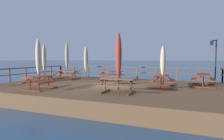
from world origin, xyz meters
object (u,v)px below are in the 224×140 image
picnic_table_mid_centre (111,74)px  lamp_post_hooked (214,54)px  patio_umbrella_tall_mid_right (44,58)px  picnic_table_back_right (40,80)px  picnic_table_mid_left (203,77)px  picnic_table_front_right (162,78)px  patio_umbrella_tall_front (67,56)px  patio_umbrella_short_front (119,55)px  patio_umbrella_tall_mid_left (86,59)px  picnic_table_back_left (67,73)px  picnic_table_mid_right (118,82)px  patio_umbrella_short_back (163,61)px  patio_umbrella_tall_back_left (38,57)px

picnic_table_mid_centre → lamp_post_hooked: bearing=8.4°
patio_umbrella_tall_mid_right → lamp_post_hooked: (12.07, 4.04, 0.25)m
picnic_table_back_right → picnic_table_mid_left: (9.05, 5.14, 0.01)m
picnic_table_front_right → picnic_table_mid_centre: bearing=152.3°
patio_umbrella_tall_mid_right → patio_umbrella_tall_front: (0.35, 2.44, 0.21)m
patio_umbrella_short_front → patio_umbrella_tall_mid_left: size_ratio=1.15×
picnic_table_mid_centre → picnic_table_back_left: 4.02m
picnic_table_mid_right → patio_umbrella_short_back: patio_umbrella_short_back is taller
picnic_table_back_right → patio_umbrella_tall_mid_left: (0.93, 3.81, 1.19)m
patio_umbrella_tall_back_left → lamp_post_hooked: (9.91, 6.92, 0.22)m
picnic_table_mid_left → picnic_table_mid_right: bearing=-134.0°
picnic_table_mid_right → patio_umbrella_tall_front: size_ratio=0.57×
picnic_table_back_left → picnic_table_mid_right: bearing=-35.4°
patio_umbrella_tall_back_left → patio_umbrella_tall_mid_left: patio_umbrella_tall_back_left is taller
patio_umbrella_short_front → picnic_table_back_right: bearing=-171.7°
patio_umbrella_tall_mid_right → picnic_table_mid_right: bearing=-17.9°
picnic_table_mid_left → picnic_table_front_right: 2.95m
picnic_table_mid_right → patio_umbrella_short_front: bearing=55.0°
picnic_table_mid_left → picnic_table_front_right: (-2.42, -1.69, -0.01)m
patio_umbrella_tall_mid_left → picnic_table_front_right: bearing=-3.6°
picnic_table_mid_left → patio_umbrella_short_back: size_ratio=0.88×
picnic_table_mid_right → patio_umbrella_tall_mid_right: bearing=162.1°
picnic_table_back_right → patio_umbrella_tall_front: patio_umbrella_tall_front is taller
picnic_table_mid_left → patio_umbrella_tall_mid_left: patio_umbrella_tall_mid_left is taller
picnic_table_mid_left → patio_umbrella_tall_mid_right: bearing=-168.7°
picnic_table_back_right → patio_umbrella_short_back: bearing=27.2°
picnic_table_mid_right → patio_umbrella_tall_front: 8.22m
patio_umbrella_tall_mid_right → patio_umbrella_tall_mid_left: bearing=16.4°
patio_umbrella_tall_mid_left → picnic_table_mid_right: bearing=-40.2°
picnic_table_mid_right → patio_umbrella_short_back: size_ratio=0.72×
patio_umbrella_tall_front → picnic_table_back_right: bearing=-70.5°
patio_umbrella_tall_mid_right → lamp_post_hooked: 12.73m
picnic_table_mid_left → patio_umbrella_tall_mid_right: size_ratio=0.78×
picnic_table_front_right → lamp_post_hooked: (3.21, 3.46, 1.55)m
picnic_table_mid_left → patio_umbrella_tall_mid_left: size_ratio=0.83×
picnic_table_mid_left → patio_umbrella_tall_mid_left: bearing=-170.7°
picnic_table_mid_centre → patio_umbrella_short_front: patio_umbrella_short_front is taller
picnic_table_mid_centre → picnic_table_back_left: bearing=-172.4°
picnic_table_back_right → patio_umbrella_tall_back_left: bearing=-177.7°
patio_umbrella_tall_mid_left → patio_umbrella_short_back: bearing=-3.9°
patio_umbrella_short_back → lamp_post_hooked: size_ratio=0.81×
patio_umbrella_tall_mid_left → patio_umbrella_tall_front: bearing=151.8°
picnic_table_mid_centre → patio_umbrella_tall_mid_left: size_ratio=0.68×
picnic_table_mid_left → patio_umbrella_tall_back_left: bearing=-150.6°
picnic_table_front_right → patio_umbrella_short_back: patio_umbrella_short_back is taller
picnic_table_front_right → picnic_table_back_left: size_ratio=0.91×
picnic_table_back_right → picnic_table_mid_centre: (2.17, 5.79, -0.00)m
picnic_table_mid_left → picnic_table_mid_right: same height
picnic_table_back_left → patio_umbrella_tall_front: (-0.07, 0.07, 1.52)m
lamp_post_hooked → patio_umbrella_tall_back_left: bearing=-145.1°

